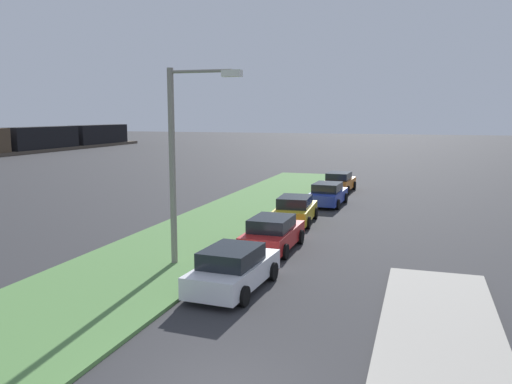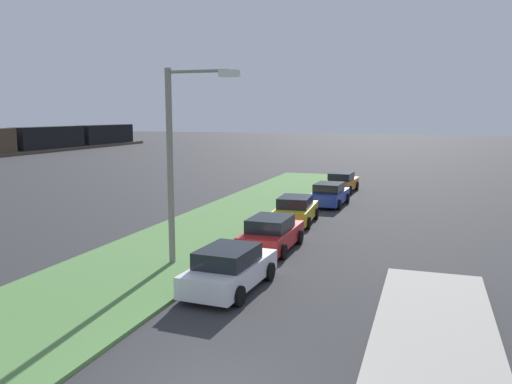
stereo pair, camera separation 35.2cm
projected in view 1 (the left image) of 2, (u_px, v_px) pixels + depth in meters
grass_median at (171, 250)px, 22.11m from camera, size 60.00×6.00×0.12m
parked_car_white at (233, 269)px, 17.27m from camera, size 4.40×2.21×1.47m
parked_car_red at (273, 234)px, 22.37m from camera, size 4.32×2.05×1.47m
parked_car_yellow at (295, 210)px, 27.91m from camera, size 4.40×2.21×1.47m
parked_car_blue at (328, 194)px, 33.35m from camera, size 4.37×2.15×1.47m
parked_car_orange at (339, 182)px, 39.37m from camera, size 4.38×2.18×1.47m
streetlight at (181, 153)px, 19.39m from camera, size 0.38×2.87×7.50m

